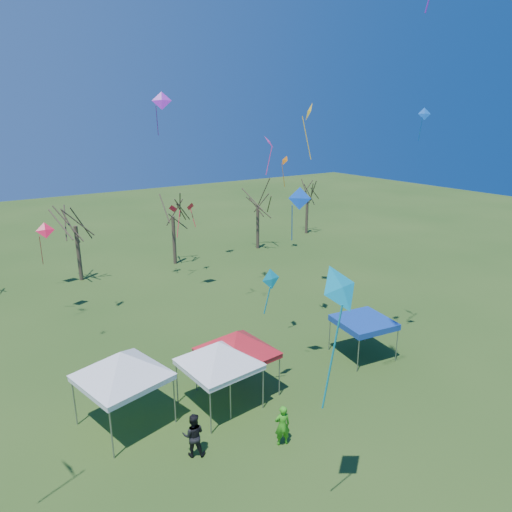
{
  "coord_description": "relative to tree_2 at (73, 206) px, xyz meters",
  "views": [
    {
      "loc": [
        -10.56,
        -13.7,
        13.1
      ],
      "look_at": [
        0.82,
        3.0,
        6.93
      ],
      "focal_mm": 32.0,
      "sensor_mm": 36.0,
      "label": 1
    }
  ],
  "objects": [
    {
      "name": "person_dark",
      "position": [
        -1.63,
        -24.0,
        -5.36
      ],
      "size": [
        1.14,
        1.07,
        1.87
      ],
      "primitive_type": "imported",
      "rotation": [
        0.0,
        0.0,
        2.61
      ],
      "color": "black",
      "rests_on": "ground"
    },
    {
      "name": "kite_12",
      "position": [
        18.74,
        -3.35,
        2.84
      ],
      "size": [
        0.62,
        1.02,
        3.03
      ],
      "rotation": [
        0.0,
        0.0,
        4.6
      ],
      "color": "#D5650B",
      "rests_on": "ground"
    },
    {
      "name": "tent_blue",
      "position": [
        9.98,
        -22.17,
        -4.23
      ],
      "size": [
        3.24,
        3.24,
        2.24
      ],
      "rotation": [
        0.0,
        0.0,
        -0.15
      ],
      "color": "gray",
      "rests_on": "ground"
    },
    {
      "name": "kite_18",
      "position": [
        5.7,
        -18.89,
        5.56
      ],
      "size": [
        0.91,
        0.93,
        1.98
      ],
      "rotation": [
        0.0,
        0.0,
        0.86
      ],
      "color": "#DD3193",
      "rests_on": "ground"
    },
    {
      "name": "tree_2",
      "position": [
        0.0,
        0.0,
        0.0
      ],
      "size": [
        3.71,
        3.71,
        8.18
      ],
      "color": "#3D2D21",
      "rests_on": "ground"
    },
    {
      "name": "kite_22",
      "position": [
        6.84,
        -4.12,
        -0.4
      ],
      "size": [
        1.01,
        1.03,
        2.69
      ],
      "rotation": [
        0.0,
        0.0,
        2.28
      ],
      "color": "red",
      "rests_on": "ground"
    },
    {
      "name": "tree_3",
      "position": [
        8.4,
        -0.33,
        -0.21
      ],
      "size": [
        3.59,
        3.59,
        7.91
      ],
      "color": "#3D2D21",
      "rests_on": "ground"
    },
    {
      "name": "tree_4",
      "position": [
        17.72,
        -0.38,
        -0.23
      ],
      "size": [
        3.58,
        3.58,
        7.89
      ],
      "color": "#3D2D21",
      "rests_on": "ground"
    },
    {
      "name": "kite_11",
      "position": [
        4.26,
        -8.95,
        7.83
      ],
      "size": [
        1.44,
        1.15,
        2.81
      ],
      "rotation": [
        0.0,
        0.0,
        5.83
      ],
      "color": "purple",
      "rests_on": "ground"
    },
    {
      "name": "tent_white_mid",
      "position": [
        0.89,
        -21.72,
        -3.17
      ],
      "size": [
        4.37,
        4.37,
        3.86
      ],
      "rotation": [
        0.0,
        0.0,
        0.08
      ],
      "color": "gray",
      "rests_on": "ground"
    },
    {
      "name": "kite_1",
      "position": [
        3.44,
        -22.25,
        -0.32
      ],
      "size": [
        0.97,
        0.51,
        2.23
      ],
      "rotation": [
        0.0,
        0.0,
        0.02
      ],
      "color": "#0C96B4",
      "rests_on": "ground"
    },
    {
      "name": "kite_17",
      "position": [
        8.89,
        -18.1,
        7.05
      ],
      "size": [
        0.87,
        1.09,
        3.11
      ],
      "rotation": [
        0.0,
        0.0,
        4.2
      ],
      "color": "yellow",
      "rests_on": "ground"
    },
    {
      "name": "kite_27",
      "position": [
        5.35,
        -21.8,
        3.14
      ],
      "size": [
        0.99,
        0.95,
        2.64
      ],
      "rotation": [
        0.0,
        0.0,
        5.57
      ],
      "color": "blue",
      "rests_on": "ground"
    },
    {
      "name": "kite_13",
      "position": [
        -3.26,
        -6.22,
        -0.33
      ],
      "size": [
        1.25,
        0.93,
        2.92
      ],
      "rotation": [
        0.0,
        0.0,
        6.15
      ],
      "color": "red",
      "rests_on": "ground"
    },
    {
      "name": "kite_19",
      "position": [
        8.37,
        -4.08,
        -0.35
      ],
      "size": [
        0.91,
        0.71,
        2.18
      ],
      "rotation": [
        0.0,
        0.0,
        3.47
      ],
      "color": "red",
      "rests_on": "ground"
    },
    {
      "name": "ground",
      "position": [
        2.37,
        -24.38,
        -6.29
      ],
      "size": [
        140.0,
        140.0,
        0.0
      ],
      "primitive_type": "plane",
      "color": "#2A4C18",
      "rests_on": "ground"
    },
    {
      "name": "kite_5",
      "position": [
        0.47,
        -29.58,
        2.19
      ],
      "size": [
        1.53,
        1.1,
        4.53
      ],
      "rotation": [
        0.0,
        0.0,
        0.15
      ],
      "color": "#0C99B9",
      "rests_on": "ground"
    },
    {
      "name": "tree_5",
      "position": [
        26.09,
        1.69,
        -0.56
      ],
      "size": [
        3.39,
        3.39,
        7.46
      ],
      "color": "#3D2D21",
      "rests_on": "ground"
    },
    {
      "name": "kite_9",
      "position": [
        11.88,
        -23.34,
        6.9
      ],
      "size": [
        0.64,
        0.54,
        1.61
      ],
      "rotation": [
        0.0,
        0.0,
        5.68
      ],
      "color": "blue",
      "rests_on": "ground"
    },
    {
      "name": "tent_white_west",
      "position": [
        -3.23,
        -20.53,
        -2.97
      ],
      "size": [
        4.55,
        4.55,
        4.11
      ],
      "rotation": [
        0.0,
        0.0,
        0.23
      ],
      "color": "gray",
      "rests_on": "ground"
    },
    {
      "name": "person_green",
      "position": [
        1.69,
        -25.51,
        -5.38
      ],
      "size": [
        0.76,
        0.62,
        1.81
      ],
      "primitive_type": "imported",
      "rotation": [
        0.0,
        0.0,
        2.83
      ],
      "color": "green",
      "rests_on": "ground"
    },
    {
      "name": "tent_red",
      "position": [
        2.12,
        -21.32,
        -3.15
      ],
      "size": [
        4.41,
        4.41,
        3.9
      ],
      "rotation": [
        0.0,
        0.0,
        0.08
      ],
      "color": "gray",
      "rests_on": "ground"
    }
  ]
}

